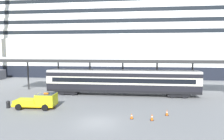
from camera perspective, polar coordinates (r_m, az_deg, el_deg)
ground_plane at (r=20.61m, az=-4.27°, el=-15.00°), size 400.00×400.00×0.00m
cruise_ship at (r=65.80m, az=-11.54°, el=8.14°), size 156.14×25.98×30.67m
platform_canopy at (r=31.95m, az=2.92°, el=3.17°), size 41.58×5.76×6.17m
train_carriage at (r=31.86m, az=2.84°, el=-3.28°), size 24.38×2.81×4.11m
service_truck at (r=26.55m, az=-20.46°, el=-8.37°), size 5.28×2.41×2.02m
traffic_cone_near at (r=21.37m, az=11.60°, el=-13.35°), size 0.36×0.36×0.71m
traffic_cone_mid at (r=21.55m, az=5.77°, el=-13.24°), size 0.36×0.36×0.60m
traffic_cone_far at (r=23.28m, az=15.75°, el=-11.88°), size 0.36×0.36×0.67m
quay_bollard at (r=28.45m, az=-28.06°, el=-8.73°), size 0.48×0.48×0.96m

